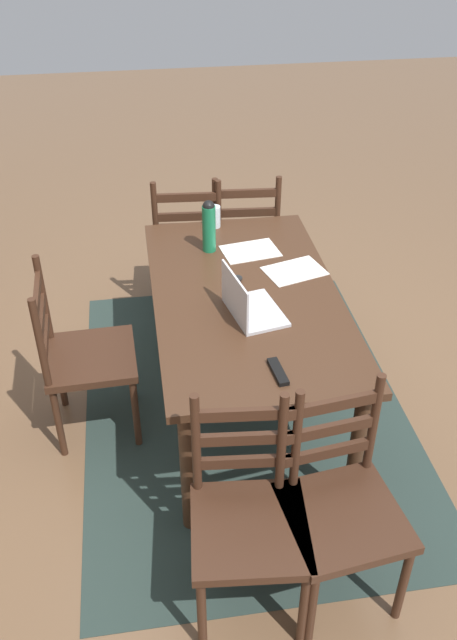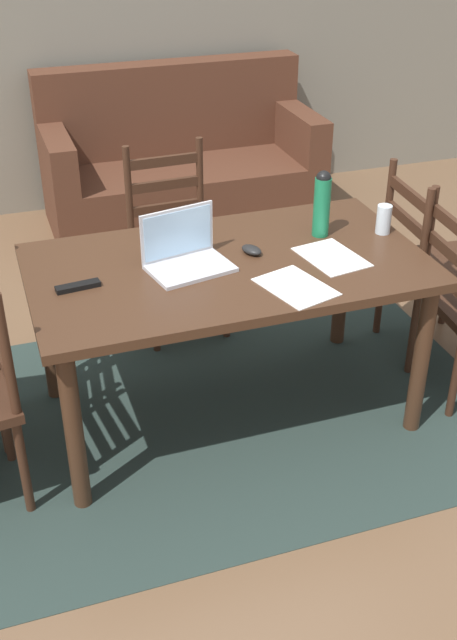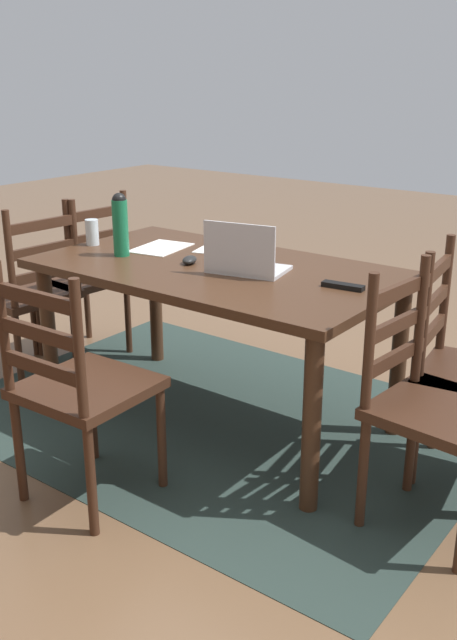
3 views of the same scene
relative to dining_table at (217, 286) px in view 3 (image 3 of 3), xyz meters
The scene contains 14 objects.
ground_plane 0.66m from the dining_table, ahead, with size 14.00×14.00×0.00m, color brown.
area_rug 0.66m from the dining_table, ahead, with size 2.42×1.73×0.01m, color #283833.
dining_table is the anchor object (origin of this frame).
chair_far_head 0.85m from the dining_table, 90.10° to the left, with size 0.46×0.46×0.95m.
chair_left_far 1.13m from the dining_table, behind, with size 0.48×0.48×0.95m.
chair_right_far 1.13m from the dining_table, ahead, with size 0.47×0.47×0.95m.
chair_right_near 1.13m from the dining_table, ahead, with size 0.47×0.47×0.95m.
laptop 0.23m from the dining_table, behind, with size 0.36×0.28×0.23m.
water_bottle 0.54m from the dining_table, 14.77° to the left, with size 0.07×0.07×0.29m.
drinking_glass 0.75m from the dining_table, ahead, with size 0.06×0.06×0.13m, color silver.
computer_mouse 0.17m from the dining_table, 20.67° to the left, with size 0.06×0.10×0.03m, color black.
tv_remote 0.62m from the dining_table, behind, with size 0.04×0.17×0.02m, color black.
paper_stack_left 0.35m from the dining_table, 58.08° to the right, with size 0.21×0.30×0.00m, color white.
paper_stack_right 0.44m from the dining_table, 12.88° to the right, with size 0.21×0.30×0.00m, color white.
Camera 3 is at (-1.87, 2.39, 1.56)m, focal length 39.84 mm.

